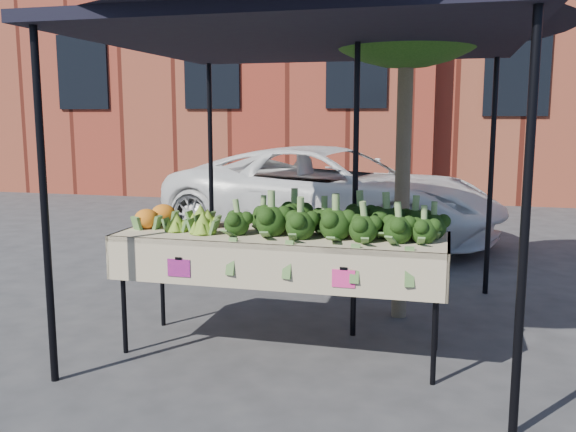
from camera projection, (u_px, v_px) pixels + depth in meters
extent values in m
plane|color=#2E2E31|center=(266.00, 346.00, 4.81)|extent=(90.00, 90.00, 0.00)
cube|color=#C3AE8C|center=(281.00, 293.00, 4.63)|extent=(2.40, 0.80, 0.90)
cube|color=#F22D8C|center=(179.00, 268.00, 4.36)|extent=(0.17, 0.01, 0.12)
cube|color=#E72B82|center=(344.00, 279.00, 4.08)|extent=(0.17, 0.01, 0.12)
ellipsoid|color=black|center=(335.00, 217.00, 4.47)|extent=(1.61, 0.58, 0.28)
ellipsoid|color=#80AF2D|center=(198.00, 215.00, 4.74)|extent=(0.44, 0.58, 0.21)
ellipsoid|color=orange|center=(155.00, 214.00, 4.87)|extent=(0.24, 0.44, 0.19)
imported|color=white|center=(333.00, 69.00, 8.59)|extent=(1.82, 2.46, 4.78)
cube|color=maroon|center=(213.00, 13.00, 16.80)|extent=(12.00, 8.00, 9.00)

